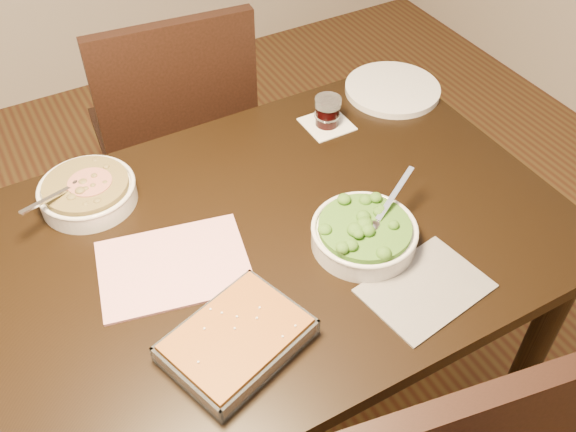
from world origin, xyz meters
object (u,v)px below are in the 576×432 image
(table, at_px, (260,265))
(baking_dish, at_px, (237,340))
(broccoli_bowl, at_px, (364,234))
(dinner_plate, at_px, (392,89))
(wine_tumbler, at_px, (328,111))
(stew_bowl, at_px, (88,191))
(chair_far, at_px, (175,131))

(table, relative_size, baking_dish, 4.55)
(baking_dish, bearing_deg, broccoli_bowl, -1.54)
(table, distance_m, broccoli_bowl, 0.27)
(table, relative_size, dinner_plate, 5.16)
(table, relative_size, wine_tumbler, 17.43)
(stew_bowl, bearing_deg, wine_tumbler, -1.37)
(baking_dish, relative_size, chair_far, 0.31)
(table, height_order, broccoli_bowl, broccoli_bowl)
(baking_dish, distance_m, chair_far, 1.00)
(dinner_plate, bearing_deg, table, -151.52)
(table, bearing_deg, dinner_plate, 28.48)
(stew_bowl, bearing_deg, broccoli_bowl, -41.31)
(table, xyz_separation_m, stew_bowl, (-0.29, 0.30, 0.13))
(stew_bowl, relative_size, dinner_plate, 0.85)
(baking_dish, relative_size, wine_tumbler, 3.83)
(stew_bowl, height_order, dinner_plate, stew_bowl)
(dinner_plate, bearing_deg, stew_bowl, -178.28)
(table, bearing_deg, broccoli_bowl, -33.87)
(stew_bowl, height_order, broccoli_bowl, broccoli_bowl)
(dinner_plate, bearing_deg, chair_far, 144.15)
(chair_far, bearing_deg, wine_tumbler, 130.18)
(broccoli_bowl, height_order, wine_tumbler, broccoli_bowl)
(broccoli_bowl, bearing_deg, wine_tumbler, 68.78)
(wine_tumbler, xyz_separation_m, dinner_plate, (0.25, 0.04, -0.04))
(broccoli_bowl, relative_size, wine_tumbler, 3.16)
(table, distance_m, dinner_plate, 0.69)
(stew_bowl, distance_m, dinner_plate, 0.89)
(wine_tumbler, bearing_deg, table, -141.31)
(dinner_plate, relative_size, chair_far, 0.28)
(table, distance_m, stew_bowl, 0.44)
(baking_dish, bearing_deg, table, 36.55)
(chair_far, bearing_deg, table, 91.11)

